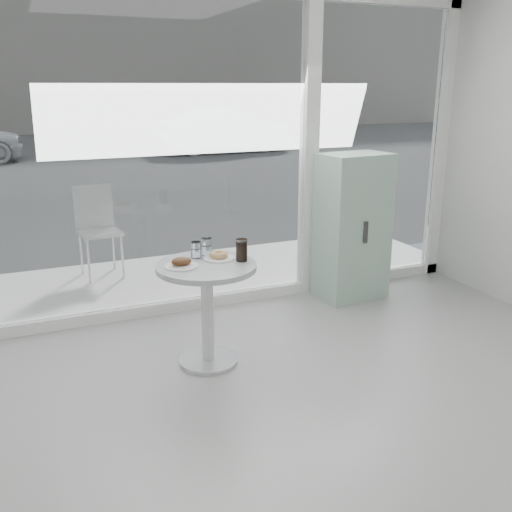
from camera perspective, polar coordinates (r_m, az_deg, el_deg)
name	(u,v)px	position (r m, az deg, el deg)	size (l,w,h in m)	color
ground	(430,510)	(3.17, 17.03, -23.10)	(6.00, 6.00, 0.00)	#9C9C99
storefront	(226,118)	(5.11, -2.99, 13.59)	(5.00, 0.14, 3.00)	white
main_table	(207,293)	(4.13, -4.93, -3.71)	(0.72, 0.72, 0.77)	silver
patio_deck	(196,276)	(6.16, -5.99, -1.95)	(5.60, 1.60, 0.05)	silver
street	(72,155)	(17.98, -17.88, 9.61)	(40.00, 24.00, 0.00)	#353535
far_building	(40,34)	(26.91, -20.81, 20.03)	(40.00, 2.00, 8.00)	gray
mint_cabinet	(352,227)	(5.50, 9.61, 2.88)	(0.68, 0.49, 1.39)	#85A994
patio_chair	(97,225)	(6.20, -15.59, 3.02)	(0.44, 0.44, 0.94)	silver
car_silver	(223,130)	(17.81, -3.28, 12.44)	(1.39, 3.98, 1.31)	#B4B6BD
plate_fritter	(182,263)	(4.01, -7.42, -0.71)	(0.23, 0.23, 0.07)	white
plate_donut	(219,256)	(4.16, -3.73, -0.04)	(0.23, 0.23, 0.05)	white
water_tumbler_a	(196,251)	(4.20, -6.03, 0.51)	(0.08, 0.08, 0.12)	white
water_tumbler_b	(207,248)	(4.25, -4.95, 0.81)	(0.08, 0.08, 0.13)	white
cola_glass	(242,250)	(4.10, -1.45, 0.56)	(0.08, 0.08, 0.16)	white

